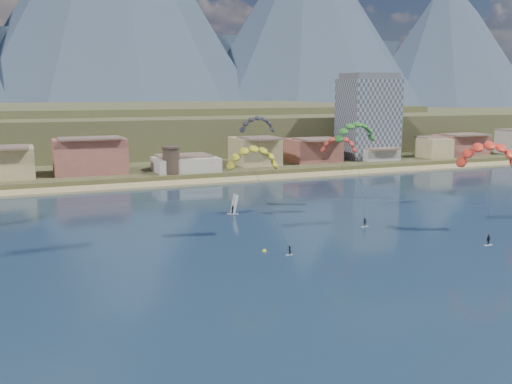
% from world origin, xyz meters
% --- Properties ---
extents(ground, '(2400.00, 2400.00, 0.00)m').
position_xyz_m(ground, '(0.00, 0.00, 0.00)').
color(ground, '#0E1D33').
rests_on(ground, ground).
extents(beach, '(2200.00, 12.00, 0.90)m').
position_xyz_m(beach, '(0.00, 106.00, 0.25)').
color(beach, tan).
rests_on(beach, ground).
extents(land, '(2200.00, 900.00, 4.00)m').
position_xyz_m(land, '(0.00, 560.00, 0.00)').
color(land, brown).
rests_on(land, ground).
extents(foothills, '(940.00, 210.00, 18.00)m').
position_xyz_m(foothills, '(22.39, 232.47, 9.08)').
color(foothills, brown).
rests_on(foothills, ground).
extents(mountain_ridge, '(2060.00, 480.00, 400.00)m').
position_xyz_m(mountain_ridge, '(-14.60, 823.65, 150.31)').
color(mountain_ridge, '#2F3E4F').
rests_on(mountain_ridge, ground).
extents(town, '(400.00, 24.00, 12.00)m').
position_xyz_m(town, '(-40.00, 122.00, 8.00)').
color(town, beige).
rests_on(town, ground).
extents(apartment_tower, '(20.00, 16.00, 32.00)m').
position_xyz_m(apartment_tower, '(85.00, 128.00, 17.82)').
color(apartment_tower, gray).
rests_on(apartment_tower, ground).
extents(watchtower, '(5.82, 5.82, 8.60)m').
position_xyz_m(watchtower, '(5.00, 114.00, 6.37)').
color(watchtower, '#47382D').
rests_on(watchtower, ground).
extents(kitesurfer_yellow, '(10.67, 15.62, 20.22)m').
position_xyz_m(kitesurfer_yellow, '(1.76, 37.73, 16.04)').
color(kitesurfer_yellow, silver).
rests_on(kitesurfer_yellow, ground).
extents(kitesurfer_orange, '(14.03, 14.45, 20.16)m').
position_xyz_m(kitesurfer_orange, '(46.23, 26.10, 16.12)').
color(kitesurfer_orange, silver).
rests_on(kitesurfer_orange, ground).
extents(kitesurfer_green, '(9.94, 12.57, 22.29)m').
position_xyz_m(kitesurfer_green, '(30.07, 48.22, 19.18)').
color(kitesurfer_green, silver).
rests_on(kitesurfer_green, ground).
extents(distant_kite_dark, '(10.25, 6.79, 22.46)m').
position_xyz_m(distant_kite_dark, '(20.19, 80.72, 19.53)').
color(distant_kite_dark, '#262626').
rests_on(distant_kite_dark, ground).
extents(distant_kite_orange, '(9.62, 7.74, 18.67)m').
position_xyz_m(distant_kite_orange, '(32.16, 58.83, 15.67)').
color(distant_kite_orange, '#262626').
rests_on(distant_kite_orange, ground).
extents(windsurfer, '(2.82, 2.81, 4.48)m').
position_xyz_m(windsurfer, '(5.84, 59.97, 1.42)').
color(windsurfer, silver).
rests_on(windsurfer, ground).
extents(buoy, '(0.69, 0.69, 0.69)m').
position_xyz_m(buoy, '(0.29, 28.83, 0.12)').
color(buoy, yellow).
rests_on(buoy, ground).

